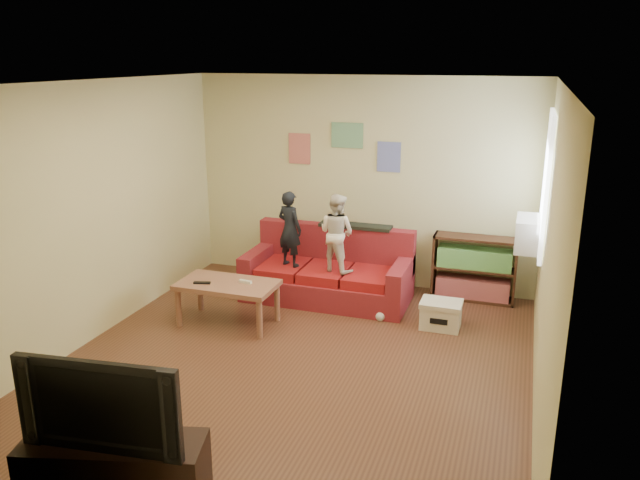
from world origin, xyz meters
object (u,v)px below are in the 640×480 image
(child_a, at_px, (290,229))
(television, at_px, (107,398))
(child_b, at_px, (337,233))
(coffee_table, at_px, (227,288))
(file_box, at_px, (441,314))
(tv_stand, at_px, (115,471))
(bookshelf, at_px, (474,272))
(sofa, at_px, (329,274))

(child_a, distance_m, television, 3.87)
(child_b, bearing_deg, coffee_table, 64.81)
(file_box, distance_m, tv_stand, 3.93)
(coffee_table, bearing_deg, child_b, 44.52)
(bookshelf, distance_m, television, 4.96)
(child_a, bearing_deg, tv_stand, 112.75)
(coffee_table, distance_m, bookshelf, 3.04)
(file_box, xyz_separation_m, television, (-1.70, -3.55, 0.63))
(child_b, bearing_deg, file_box, -173.11)
(television, bearing_deg, file_box, 57.86)
(coffee_table, height_order, bookshelf, bookshelf)
(child_a, xyz_separation_m, tv_stand, (0.22, -3.86, -0.67))
(tv_stand, bearing_deg, file_box, 49.66)
(child_a, relative_size, tv_stand, 0.76)
(child_a, distance_m, coffee_table, 1.14)
(coffee_table, bearing_deg, child_a, 68.46)
(sofa, bearing_deg, child_b, -48.89)
(coffee_table, height_order, file_box, coffee_table)
(child_b, height_order, file_box, child_b)
(sofa, distance_m, file_box, 1.55)
(sofa, distance_m, television, 4.07)
(file_box, bearing_deg, television, -115.60)
(child_b, relative_size, tv_stand, 0.77)
(sofa, distance_m, tv_stand, 4.04)
(sofa, bearing_deg, coffee_table, -126.29)
(child_a, distance_m, bookshelf, 2.34)
(file_box, bearing_deg, bookshelf, 75.59)
(bookshelf, relative_size, tv_stand, 0.82)
(child_a, distance_m, child_b, 0.60)
(bookshelf, bearing_deg, child_b, -156.77)
(television, bearing_deg, child_b, 77.83)
(sofa, distance_m, coffee_table, 1.41)
(bookshelf, xyz_separation_m, television, (-1.95, -4.54, 0.42))
(sofa, xyz_separation_m, tv_stand, (-0.23, -4.03, -0.07))
(child_a, xyz_separation_m, television, (0.22, -3.86, -0.11))
(tv_stand, xyz_separation_m, television, (0.00, 0.00, 0.55))
(coffee_table, relative_size, television, 0.98)
(sofa, xyz_separation_m, child_a, (-0.45, -0.17, 0.60))
(child_b, relative_size, television, 0.84)
(child_a, bearing_deg, television, 112.75)
(child_b, bearing_deg, tv_stand, 104.66)
(bookshelf, bearing_deg, tv_stand, -113.30)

